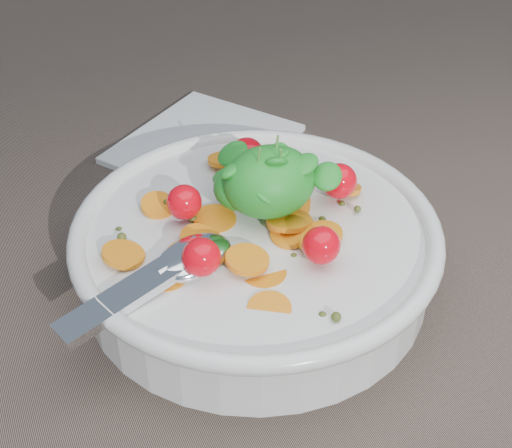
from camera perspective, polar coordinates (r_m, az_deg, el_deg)
name	(u,v)px	position (r m, az deg, el deg)	size (l,w,h in m)	color
ground	(262,285)	(0.57, 0.46, -4.87)	(6.00, 6.00, 0.00)	#6B594C
bowl	(256,247)	(0.55, -0.01, -1.89)	(0.30, 0.28, 0.12)	silver
napkin	(204,144)	(0.73, -4.17, 6.43)	(0.17, 0.14, 0.01)	white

